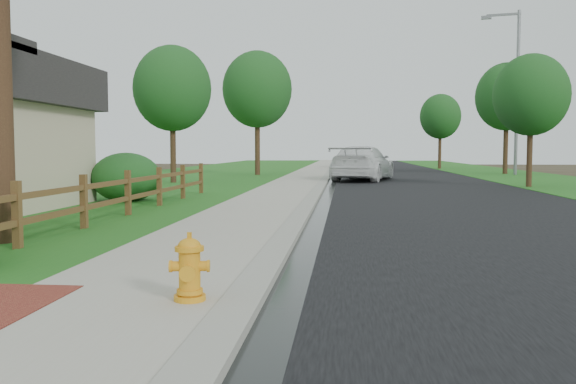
# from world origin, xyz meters

# --- Properties ---
(ground) EXTENTS (120.00, 120.00, 0.00)m
(ground) POSITION_xyz_m (0.00, 0.00, 0.00)
(ground) COLOR #332D1C
(road) EXTENTS (8.00, 90.00, 0.02)m
(road) POSITION_xyz_m (4.60, 35.00, 0.01)
(road) COLOR black
(road) RESTS_ON ground
(curb) EXTENTS (0.40, 90.00, 0.12)m
(curb) POSITION_xyz_m (0.40, 35.00, 0.06)
(curb) COLOR #99978B
(curb) RESTS_ON ground
(wet_gutter) EXTENTS (0.50, 90.00, 0.00)m
(wet_gutter) POSITION_xyz_m (0.75, 35.00, 0.02)
(wet_gutter) COLOR black
(wet_gutter) RESTS_ON road
(sidewalk) EXTENTS (2.20, 90.00, 0.10)m
(sidewalk) POSITION_xyz_m (-0.90, 35.00, 0.05)
(sidewalk) COLOR #A7A191
(sidewalk) RESTS_ON ground
(grass_strip) EXTENTS (1.60, 90.00, 0.06)m
(grass_strip) POSITION_xyz_m (-2.80, 35.00, 0.03)
(grass_strip) COLOR #1C611B
(grass_strip) RESTS_ON ground
(lawn_near) EXTENTS (9.00, 90.00, 0.04)m
(lawn_near) POSITION_xyz_m (-8.00, 35.00, 0.02)
(lawn_near) COLOR #1C611B
(lawn_near) RESTS_ON ground
(verge_far) EXTENTS (6.00, 90.00, 0.04)m
(verge_far) POSITION_xyz_m (11.50, 35.00, 0.02)
(verge_far) COLOR #1C611B
(verge_far) RESTS_ON ground
(ranch_fence) EXTENTS (0.12, 16.92, 1.10)m
(ranch_fence) POSITION_xyz_m (-3.60, 6.40, 0.62)
(ranch_fence) COLOR #483118
(ranch_fence) RESTS_ON ground
(fire_hydrant) EXTENTS (0.44, 0.36, 0.67)m
(fire_hydrant) POSITION_xyz_m (-0.10, -0.29, 0.41)
(fire_hydrant) COLOR orange
(fire_hydrant) RESTS_ON sidewalk
(white_suv) EXTENTS (3.72, 6.29, 1.71)m
(white_suv) POSITION_xyz_m (2.29, 24.84, 0.88)
(white_suv) COLOR white
(white_suv) RESTS_ON road
(dark_car_mid) EXTENTS (3.30, 5.25, 1.67)m
(dark_car_mid) POSITION_xyz_m (2.42, 37.04, 0.85)
(dark_car_mid) COLOR black
(dark_car_mid) RESTS_ON road
(dark_car_far) EXTENTS (2.50, 4.91, 1.54)m
(dark_car_far) POSITION_xyz_m (2.00, 44.37, 0.79)
(dark_car_far) COLOR black
(dark_car_far) RESTS_ON road
(streetlight) EXTENTS (2.29, 0.68, 9.97)m
(streetlight) POSITION_xyz_m (11.61, 32.42, 5.64)
(streetlight) COLOR slate
(streetlight) RESTS_ON ground
(shrub_c) EXTENTS (2.59, 2.59, 1.49)m
(shrub_c) POSITION_xyz_m (-5.14, 11.67, 0.74)
(shrub_c) COLOR #1C4F1C
(shrub_c) RESTS_ON ground
(tree_near_left) EXTENTS (3.60, 3.60, 6.38)m
(tree_near_left) POSITION_xyz_m (-6.57, 21.70, 4.38)
(tree_near_left) COLOR #362216
(tree_near_left) RESTS_ON ground
(tree_near_right) EXTENTS (3.05, 3.05, 5.50)m
(tree_near_right) POSITION_xyz_m (9.00, 19.96, 3.80)
(tree_near_right) COLOR #362216
(tree_near_right) RESTS_ON ground
(tree_mid_left) EXTENTS (4.20, 4.20, 7.51)m
(tree_mid_left) POSITION_xyz_m (-3.90, 30.64, 5.18)
(tree_mid_left) COLOR #362216
(tree_mid_left) RESTS_ON ground
(tree_mid_right) EXTENTS (3.88, 3.88, 7.03)m
(tree_mid_right) POSITION_xyz_m (11.51, 33.63, 4.88)
(tree_mid_right) COLOR #362216
(tree_mid_right) RESTS_ON ground
(tree_far_right) EXTENTS (3.27, 3.27, 6.03)m
(tree_far_right) POSITION_xyz_m (9.00, 44.01, 4.22)
(tree_far_right) COLOR #362216
(tree_far_right) RESTS_ON ground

